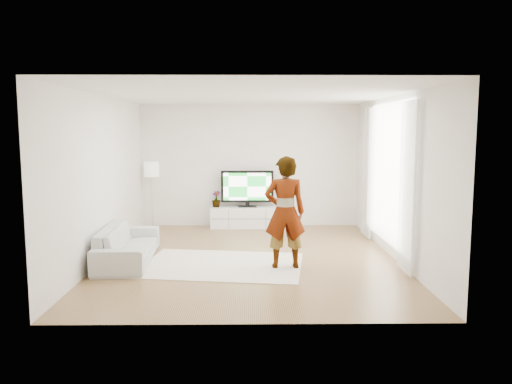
{
  "coord_description": "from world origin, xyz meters",
  "views": [
    {
      "loc": [
        0.0,
        -8.48,
        2.21
      ],
      "look_at": [
        0.12,
        0.4,
        1.11
      ],
      "focal_mm": 35.0,
      "sensor_mm": 36.0,
      "label": 1
    }
  ],
  "objects_px": {
    "media_console": "(247,217)",
    "television": "(247,187)",
    "floor_lamp": "(152,172)",
    "sofa": "(128,244)",
    "rug": "(222,265)",
    "player": "(285,212)"
  },
  "relations": [
    {
      "from": "media_console",
      "to": "television",
      "type": "relative_size",
      "value": 1.4
    },
    {
      "from": "media_console",
      "to": "television",
      "type": "bearing_deg",
      "value": 90.0
    },
    {
      "from": "floor_lamp",
      "to": "rug",
      "type": "bearing_deg",
      "value": -61.16
    },
    {
      "from": "media_console",
      "to": "floor_lamp",
      "type": "xyz_separation_m",
      "value": [
        -2.15,
        -0.06,
        1.04
      ]
    },
    {
      "from": "rug",
      "to": "floor_lamp",
      "type": "height_order",
      "value": "floor_lamp"
    },
    {
      "from": "floor_lamp",
      "to": "sofa",
      "type": "bearing_deg",
      "value": -87.18
    },
    {
      "from": "sofa",
      "to": "floor_lamp",
      "type": "xyz_separation_m",
      "value": [
        -0.14,
        2.93,
        0.97
      ]
    },
    {
      "from": "player",
      "to": "media_console",
      "type": "bearing_deg",
      "value": -81.78
    },
    {
      "from": "media_console",
      "to": "sofa",
      "type": "xyz_separation_m",
      "value": [
        -2.01,
        -2.99,
        0.07
      ]
    },
    {
      "from": "television",
      "to": "sofa",
      "type": "xyz_separation_m",
      "value": [
        -2.01,
        -3.02,
        -0.62
      ]
    },
    {
      "from": "sofa",
      "to": "television",
      "type": "bearing_deg",
      "value": -36.68
    },
    {
      "from": "rug",
      "to": "floor_lamp",
      "type": "bearing_deg",
      "value": 118.84
    },
    {
      "from": "media_console",
      "to": "player",
      "type": "bearing_deg",
      "value": -79.75
    },
    {
      "from": "rug",
      "to": "player",
      "type": "distance_m",
      "value": 1.37
    },
    {
      "from": "media_console",
      "to": "sofa",
      "type": "distance_m",
      "value": 3.6
    },
    {
      "from": "media_console",
      "to": "television",
      "type": "height_order",
      "value": "television"
    },
    {
      "from": "media_console",
      "to": "television",
      "type": "distance_m",
      "value": 0.69
    },
    {
      "from": "media_console",
      "to": "floor_lamp",
      "type": "height_order",
      "value": "floor_lamp"
    },
    {
      "from": "media_console",
      "to": "rug",
      "type": "height_order",
      "value": "media_console"
    },
    {
      "from": "television",
      "to": "rug",
      "type": "relative_size",
      "value": 0.46
    },
    {
      "from": "player",
      "to": "sofa",
      "type": "distance_m",
      "value": 2.72
    },
    {
      "from": "rug",
      "to": "sofa",
      "type": "height_order",
      "value": "sofa"
    }
  ]
}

